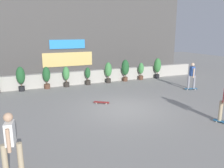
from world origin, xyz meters
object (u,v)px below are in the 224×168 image
(potted_plant_4, at_px, (88,76))
(potted_plant_8, at_px, (157,66))
(potted_plant_1, at_px, (21,77))
(potted_plant_6, at_px, (125,69))
(skater_mid_plaza, at_px, (192,75))
(potted_plant_5, at_px, (108,71))
(skateboard_near_camera, at_px, (102,102))
(potted_plant_2, at_px, (47,76))
(potted_plant_3, at_px, (66,75))
(potted_plant_7, at_px, (141,70))
(skater_by_wall_left, at_px, (11,142))

(potted_plant_4, relative_size, potted_plant_8, 0.77)
(potted_plant_1, distance_m, potted_plant_6, 7.13)
(potted_plant_8, bearing_deg, skater_mid_plaza, -92.54)
(potted_plant_5, xyz_separation_m, skateboard_near_camera, (-2.17, -4.28, -0.79))
(potted_plant_6, height_order, skater_mid_plaza, skater_mid_plaza)
(potted_plant_2, distance_m, potted_plant_3, 1.25)
(potted_plant_1, xyz_separation_m, potted_plant_4, (4.25, 0.00, -0.24))
(potted_plant_2, distance_m, potted_plant_7, 6.94)
(potted_plant_8, bearing_deg, potted_plant_7, 180.00)
(potted_plant_1, distance_m, skateboard_near_camera, 5.65)
(potted_plant_3, distance_m, skater_by_wall_left, 9.53)
(potted_plant_1, bearing_deg, skater_mid_plaza, -21.86)
(potted_plant_8, bearing_deg, skateboard_near_camera, -145.98)
(potted_plant_7, bearing_deg, potted_plant_5, 180.00)
(potted_plant_1, distance_m, potted_plant_5, 5.77)
(potted_plant_4, relative_size, potted_plant_5, 0.82)
(potted_plant_5, xyz_separation_m, skater_mid_plaza, (3.99, -3.92, 0.09))
(potted_plant_3, xyz_separation_m, potted_plant_7, (5.69, 0.00, -0.05))
(skateboard_near_camera, bearing_deg, skater_by_wall_left, -131.65)
(potted_plant_4, bearing_deg, potted_plant_8, -0.00)
(potted_plant_6, xyz_separation_m, skateboard_near_camera, (-3.52, -4.28, -0.87))
(potted_plant_3, bearing_deg, potted_plant_4, 0.00)
(potted_plant_7, height_order, skater_by_wall_left, skater_by_wall_left)
(potted_plant_8, xyz_separation_m, skateboard_near_camera, (-6.33, -4.28, -0.85))
(potted_plant_3, bearing_deg, potted_plant_6, 0.00)
(potted_plant_2, distance_m, skater_by_wall_left, 9.17)
(potted_plant_4, xyz_separation_m, potted_plant_6, (2.87, -0.00, 0.29))
(potted_plant_4, distance_m, potted_plant_8, 5.69)
(potted_plant_5, bearing_deg, potted_plant_2, 180.00)
(potted_plant_1, relative_size, skateboard_near_camera, 1.96)
(potted_plant_5, bearing_deg, potted_plant_3, 180.00)
(potted_plant_6, relative_size, potted_plant_8, 1.02)
(potted_plant_4, distance_m, potted_plant_7, 4.21)
(potted_plant_3, relative_size, potted_plant_5, 0.92)
(skater_by_wall_left, height_order, skateboard_near_camera, skater_by_wall_left)
(potted_plant_2, height_order, potted_plant_6, potted_plant_6)
(potted_plant_8, distance_m, skateboard_near_camera, 7.69)
(potted_plant_7, height_order, skater_mid_plaza, skater_mid_plaza)
(potted_plant_6, bearing_deg, potted_plant_7, 0.00)
(potted_plant_7, relative_size, skater_by_wall_left, 0.76)
(skater_mid_plaza, bearing_deg, potted_plant_2, 154.58)
(potted_plant_3, distance_m, skateboard_near_camera, 4.41)
(potted_plant_2, xyz_separation_m, skater_by_wall_left, (-2.06, -8.94, 0.13))
(potted_plant_2, height_order, skateboard_near_camera, potted_plant_2)
(potted_plant_8, bearing_deg, potted_plant_4, 180.00)
(potted_plant_3, distance_m, potted_plant_7, 5.69)
(skater_mid_plaza, bearing_deg, potted_plant_1, 158.14)
(potted_plant_2, relative_size, potted_plant_8, 0.91)
(potted_plant_4, height_order, skater_mid_plaza, skater_mid_plaza)
(skater_by_wall_left, relative_size, skater_mid_plaza, 1.00)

